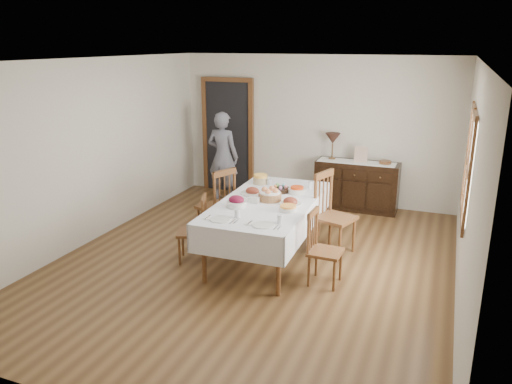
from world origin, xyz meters
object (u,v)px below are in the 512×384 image
at_px(person, 223,154).
at_px(table_lamp, 333,139).
at_px(chair_left_far, 218,204).
at_px(chair_right_far, 332,213).
at_px(sideboard, 357,186).
at_px(chair_left_near, 195,228).
at_px(chair_right_near, 322,247).
at_px(dining_table, 268,208).

distance_m(person, table_lamp, 1.98).
bearing_deg(table_lamp, chair_left_far, -118.42).
relative_size(chair_left_far, chair_right_far, 0.96).
bearing_deg(person, sideboard, -168.12).
height_order(chair_left_near, table_lamp, table_lamp).
relative_size(chair_right_far, sideboard, 0.80).
height_order(chair_right_near, person, person).
bearing_deg(chair_right_near, dining_table, 63.09).
relative_size(chair_right_near, sideboard, 0.65).
height_order(dining_table, chair_left_near, chair_left_near).
xyz_separation_m(dining_table, person, (-1.64, 2.11, 0.16)).
distance_m(dining_table, table_lamp, 2.56).
bearing_deg(chair_left_near, chair_left_far, 162.51).
xyz_separation_m(chair_right_near, table_lamp, (-0.60, 2.98, 0.73)).
bearing_deg(chair_right_far, person, 73.85).
height_order(chair_left_far, chair_right_near, chair_left_far).
distance_m(chair_right_near, chair_right_far, 0.98).
relative_size(chair_left_near, sideboard, 0.64).
distance_m(sideboard, table_lamp, 0.90).
bearing_deg(dining_table, chair_right_near, -30.29).
bearing_deg(person, chair_right_near, 137.43).
relative_size(chair_right_far, table_lamp, 2.45).
bearing_deg(chair_left_far, chair_right_far, 117.42).
distance_m(chair_left_far, chair_right_near, 1.95).
relative_size(chair_left_far, table_lamp, 2.35).
relative_size(chair_left_near, chair_right_far, 0.79).
bearing_deg(chair_left_near, table_lamp, 138.12).
bearing_deg(dining_table, chair_left_near, -153.03).
xyz_separation_m(dining_table, chair_right_far, (0.76, 0.49, -0.13)).
xyz_separation_m(sideboard, person, (-2.37, -0.36, 0.45)).
height_order(person, table_lamp, person).
xyz_separation_m(chair_left_far, chair_right_far, (1.65, 0.14, 0.02)).
xyz_separation_m(chair_left_near, chair_left_far, (-0.05, 0.80, 0.09)).
xyz_separation_m(chair_left_far, chair_right_near, (1.76, -0.82, -0.08)).
relative_size(chair_left_far, person, 0.62).
bearing_deg(sideboard, chair_right_far, -89.21).
height_order(chair_left_far, sideboard, chair_left_far).
bearing_deg(chair_right_near, table_lamp, 13.24).
relative_size(dining_table, chair_left_far, 2.18).
distance_m(dining_table, chair_right_far, 0.91).
bearing_deg(sideboard, table_lamp, 175.75).
bearing_deg(chair_left_near, chair_right_far, 99.38).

